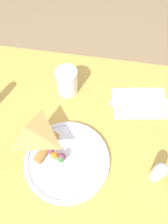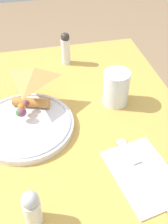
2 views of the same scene
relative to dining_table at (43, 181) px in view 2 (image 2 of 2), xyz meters
The scene contains 7 objects.
dining_table is the anchor object (origin of this frame).
plate_pizza 0.16m from the dining_table, 166.42° to the right, with size 0.24×0.24×0.05m.
milk_glass 0.31m from the dining_table, 119.70° to the left, with size 0.07×0.07×0.10m.
napkin_folded 0.27m from the dining_table, 61.03° to the left, with size 0.20×0.15×0.00m.
butter_knife 0.27m from the dining_table, 63.01° to the left, with size 0.21×0.06×0.01m.
salt_shaker 0.23m from the dining_table, ahead, with size 0.03×0.03×0.08m.
pepper_shaker 0.42m from the dining_table, 160.05° to the left, with size 0.03×0.03×0.11m.
Camera 2 is at (0.44, 0.01, 1.24)m, focal length 45.00 mm.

